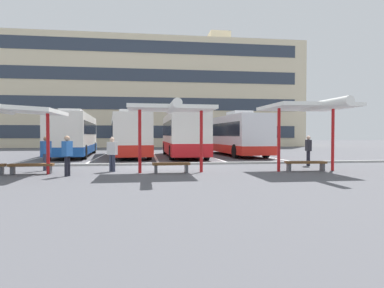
# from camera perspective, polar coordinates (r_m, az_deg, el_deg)

# --- Properties ---
(ground_plane) EXTENTS (160.00, 160.00, 0.00)m
(ground_plane) POSITION_cam_1_polar(r_m,az_deg,el_deg) (17.67, -5.31, -3.89)
(ground_plane) COLOR #515156
(terminal_building) EXTENTS (44.33, 15.43, 17.94)m
(terminal_building) POSITION_cam_1_polar(r_m,az_deg,el_deg) (54.00, -7.12, 7.83)
(terminal_building) COLOR beige
(terminal_building) RESTS_ON ground
(coach_bus_0) EXTENTS (3.26, 11.21, 3.54)m
(coach_bus_0) POSITION_cam_1_polar(r_m,az_deg,el_deg) (28.15, -19.13, 1.44)
(coach_bus_0) COLOR silver
(coach_bus_0) RESTS_ON ground
(coach_bus_1) EXTENTS (3.58, 10.89, 3.47)m
(coach_bus_1) POSITION_cam_1_polar(r_m,az_deg,el_deg) (26.62, -10.57, 1.36)
(coach_bus_1) COLOR silver
(coach_bus_1) RESTS_ON ground
(coach_bus_2) EXTENTS (2.65, 10.15, 3.54)m
(coach_bus_2) POSITION_cam_1_polar(r_m,az_deg,el_deg) (25.95, -1.48, 1.44)
(coach_bus_2) COLOR silver
(coach_bus_2) RESTS_ON ground
(coach_bus_3) EXTENTS (3.12, 11.11, 3.52)m
(coach_bus_3) POSITION_cam_1_polar(r_m,az_deg,el_deg) (28.33, 7.03, 1.47)
(coach_bus_3) COLOR silver
(coach_bus_3) RESTS_ON ground
(lane_stripe_0) EXTENTS (0.16, 14.00, 0.01)m
(lane_stripe_0) POSITION_cam_1_polar(r_m,az_deg,el_deg) (28.11, -23.57, -1.99)
(lane_stripe_0) COLOR white
(lane_stripe_0) RESTS_ON ground
(lane_stripe_1) EXTENTS (0.16, 14.00, 0.01)m
(lane_stripe_1) POSITION_cam_1_polar(r_m,az_deg,el_deg) (27.29, -15.07, -2.01)
(lane_stripe_1) COLOR white
(lane_stripe_1) RESTS_ON ground
(lane_stripe_2) EXTENTS (0.16, 14.00, 0.01)m
(lane_stripe_2) POSITION_cam_1_polar(r_m,az_deg,el_deg) (27.10, -6.25, -1.99)
(lane_stripe_2) COLOR white
(lane_stripe_2) RESTS_ON ground
(lane_stripe_3) EXTENTS (0.16, 14.00, 0.01)m
(lane_stripe_3) POSITION_cam_1_polar(r_m,az_deg,el_deg) (27.54, 2.48, -1.93)
(lane_stripe_3) COLOR white
(lane_stripe_3) RESTS_ON ground
(lane_stripe_4) EXTENTS (0.16, 14.00, 0.01)m
(lane_stripe_4) POSITION_cam_1_polar(r_m,az_deg,el_deg) (28.60, 10.76, -1.83)
(lane_stripe_4) COLOR white
(lane_stripe_4) RESTS_ON ground
(waiting_shelter_0) EXTENTS (4.22, 5.34, 2.94)m
(waiting_shelter_0) POSITION_cam_1_polar(r_m,az_deg,el_deg) (15.89, -28.93, 5.02)
(waiting_shelter_0) COLOR red
(waiting_shelter_0) RESTS_ON ground
(bench_1) EXTENTS (1.80, 0.49, 0.45)m
(bench_1) POSITION_cam_1_polar(r_m,az_deg,el_deg) (15.98, -25.31, -3.39)
(bench_1) COLOR brown
(bench_1) RESTS_ON ground
(waiting_shelter_1) EXTENTS (3.72, 4.31, 2.99)m
(waiting_shelter_1) POSITION_cam_1_polar(r_m,az_deg,el_deg) (14.80, -3.48, 5.75)
(waiting_shelter_1) COLOR red
(waiting_shelter_1) RESTS_ON ground
(bench_2) EXTENTS (1.66, 0.48, 0.45)m
(bench_2) POSITION_cam_1_polar(r_m,az_deg,el_deg) (14.95, -3.51, -3.59)
(bench_2) COLOR brown
(bench_2) RESTS_ON ground
(waiting_shelter_2) EXTENTS (3.64, 5.06, 3.11)m
(waiting_shelter_2) POSITION_cam_1_polar(r_m,az_deg,el_deg) (16.32, 19.07, 5.73)
(waiting_shelter_2) COLOR red
(waiting_shelter_2) RESTS_ON ground
(bench_3) EXTENTS (1.91, 0.60, 0.45)m
(bench_3) POSITION_cam_1_polar(r_m,az_deg,el_deg) (16.61, 18.49, -3.13)
(bench_3) COLOR brown
(bench_3) RESTS_ON ground
(platform_kerb) EXTENTS (44.00, 0.24, 0.12)m
(platform_kerb) POSITION_cam_1_polar(r_m,az_deg,el_deg) (19.00, -5.50, -3.33)
(platform_kerb) COLOR #ADADA8
(platform_kerb) RESTS_ON ground
(waiting_passenger_0) EXTENTS (0.29, 0.50, 1.62)m
(waiting_passenger_0) POSITION_cam_1_polar(r_m,az_deg,el_deg) (19.39, 18.91, -0.73)
(waiting_passenger_0) COLOR black
(waiting_passenger_0) RESTS_ON ground
(waiting_passenger_1) EXTENTS (0.50, 0.43, 1.56)m
(waiting_passenger_1) POSITION_cam_1_polar(r_m,az_deg,el_deg) (15.83, -13.22, -1.35)
(waiting_passenger_1) COLOR #33384C
(waiting_passenger_1) RESTS_ON ground
(waiting_passenger_2) EXTENTS (0.45, 0.50, 1.60)m
(waiting_passenger_2) POSITION_cam_1_polar(r_m,az_deg,el_deg) (17.27, -23.27, -1.10)
(waiting_passenger_2) COLOR #33384C
(waiting_passenger_2) RESTS_ON ground
(waiting_passenger_3) EXTENTS (0.36, 0.52, 1.64)m
(waiting_passenger_3) POSITION_cam_1_polar(r_m,az_deg,el_deg) (14.58, -20.17, -1.42)
(waiting_passenger_3) COLOR black
(waiting_passenger_3) RESTS_ON ground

